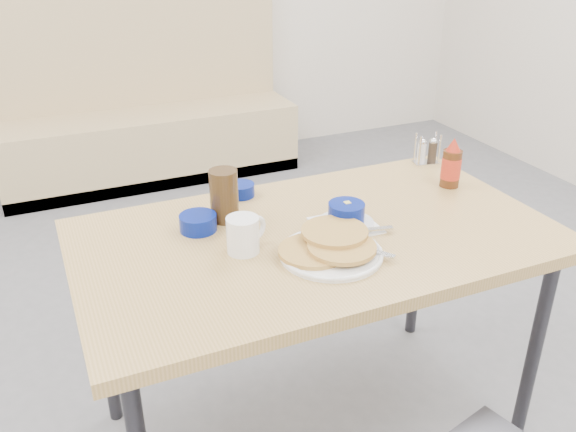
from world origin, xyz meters
name	(u,v)px	position (x,y,z in m)	size (l,w,h in m)	color
booth_bench	(147,124)	(0.00, 2.78, 0.35)	(1.90, 0.56, 1.22)	tan
dining_table	(317,251)	(0.00, 0.25, 0.70)	(1.40, 0.80, 0.76)	tan
pancake_plate	(330,248)	(-0.02, 0.12, 0.78)	(0.29, 0.28, 0.05)	white
coffee_mug	(244,234)	(-0.23, 0.24, 0.81)	(0.13, 0.09, 0.10)	white
grits_setting	(346,216)	(0.10, 0.26, 0.79)	(0.20, 0.19, 0.08)	white
creamer_bowl	(198,223)	(-0.31, 0.41, 0.78)	(0.11, 0.11, 0.05)	navy
butter_bowl	(240,190)	(-0.12, 0.59, 0.78)	(0.09, 0.09, 0.04)	navy
amber_tumbler	(224,195)	(-0.22, 0.44, 0.84)	(0.09, 0.09, 0.16)	#352310
condiment_caddy	(427,153)	(0.62, 0.59, 0.80)	(0.10, 0.07, 0.11)	silver
syrup_bottle	(451,166)	(0.57, 0.38, 0.83)	(0.07, 0.07, 0.17)	#47230F
sugar_wrapper	(313,245)	(-0.04, 0.19, 0.76)	(0.04, 0.02, 0.00)	#D35D46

